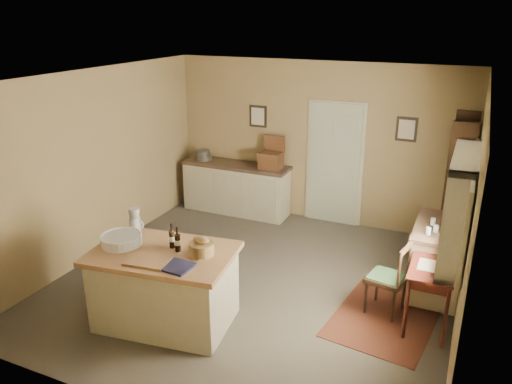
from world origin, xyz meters
TOP-DOWN VIEW (x-y plane):
  - ground at (0.00, 0.00)m, footprint 5.00×5.00m
  - wall_back at (0.00, 2.50)m, footprint 5.00×0.10m
  - wall_front at (0.00, -2.50)m, footprint 5.00×0.10m
  - wall_left at (-2.50, 0.00)m, footprint 0.10×5.00m
  - wall_right at (2.50, 0.00)m, footprint 0.10×5.00m
  - ceiling at (0.00, 0.00)m, footprint 5.00×5.00m
  - door at (0.35, 2.47)m, footprint 0.97×0.06m
  - framed_prints at (0.20, 2.48)m, footprint 2.82×0.02m
  - window at (2.42, -0.20)m, footprint 0.25×1.99m
  - work_island at (-0.59, -1.21)m, footprint 1.70×1.23m
  - sideboard at (-1.34, 2.20)m, footprint 1.93×0.55m
  - rug at (1.75, -0.06)m, footprint 1.30×1.73m
  - writing_desk at (2.20, -0.06)m, footprint 0.48×0.79m
  - desk_chair at (1.70, 0.03)m, footprint 0.49×0.49m
  - right_cabinet at (2.20, 0.81)m, footprint 0.63×1.13m
  - shelving_unit at (2.35, 2.00)m, footprint 0.35×0.94m

SIDE VIEW (x-z plane):
  - ground at x=0.00m, z-range 0.00..0.00m
  - rug at x=1.75m, z-range 0.00..0.01m
  - desk_chair at x=1.70m, z-range 0.00..0.90m
  - right_cabinet at x=2.20m, z-range -0.04..0.95m
  - sideboard at x=-1.34m, z-range -0.11..1.07m
  - work_island at x=-0.59m, z-range -0.12..1.08m
  - writing_desk at x=2.20m, z-range 0.25..1.07m
  - shelving_unit at x=2.35m, z-range 0.00..2.08m
  - door at x=0.35m, z-range 0.00..2.11m
  - wall_back at x=0.00m, z-range 0.00..2.70m
  - wall_front at x=0.00m, z-range 0.00..2.70m
  - wall_left at x=-2.50m, z-range 0.00..2.70m
  - wall_right at x=2.50m, z-range 0.00..2.70m
  - window at x=2.42m, z-range 0.99..2.11m
  - framed_prints at x=0.20m, z-range 1.53..1.91m
  - ceiling at x=0.00m, z-range 2.70..2.70m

